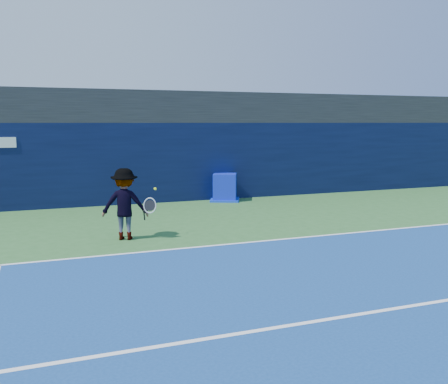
% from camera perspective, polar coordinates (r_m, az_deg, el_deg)
% --- Properties ---
extents(ground, '(80.00, 80.00, 0.00)m').
position_cam_1_polar(ground, '(9.75, 5.68, -10.11)').
color(ground, '#2F632C').
rests_on(ground, ground).
extents(baseline, '(24.00, 0.10, 0.01)m').
position_cam_1_polar(baseline, '(12.40, -0.51, -6.08)').
color(baseline, white).
rests_on(baseline, ground).
extents(service_line, '(24.00, 0.10, 0.01)m').
position_cam_1_polar(service_line, '(8.11, 12.14, -13.99)').
color(service_line, white).
rests_on(service_line, ground).
extents(stadium_band, '(36.00, 3.00, 1.20)m').
position_cam_1_polar(stadium_band, '(20.23, -8.97, 9.52)').
color(stadium_band, black).
rests_on(stadium_band, back_wall_assembly).
extents(back_wall_assembly, '(36.00, 1.03, 3.00)m').
position_cam_1_polar(back_wall_assembly, '(19.30, -8.24, 3.37)').
color(back_wall_assembly, black).
rests_on(back_wall_assembly, ground).
extents(equipment_cart, '(1.44, 1.44, 1.05)m').
position_cam_1_polar(equipment_cart, '(19.34, 0.09, 0.42)').
color(equipment_cart, '#0C1DB4').
rests_on(equipment_cart, ground).
extents(tennis_player, '(1.44, 1.03, 1.85)m').
position_cam_1_polar(tennis_player, '(13.13, -11.27, -1.36)').
color(tennis_player, silver).
rests_on(tennis_player, ground).
extents(tennis_ball, '(0.07, 0.07, 0.07)m').
position_cam_1_polar(tennis_ball, '(13.19, -7.88, 0.37)').
color(tennis_ball, '#D2F81B').
rests_on(tennis_ball, ground).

